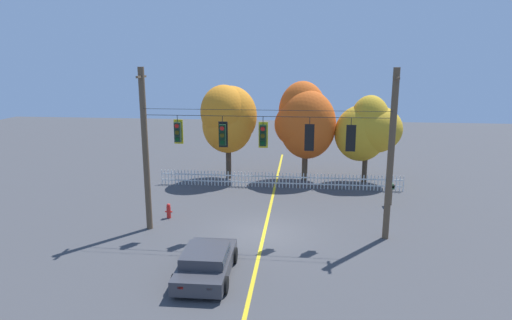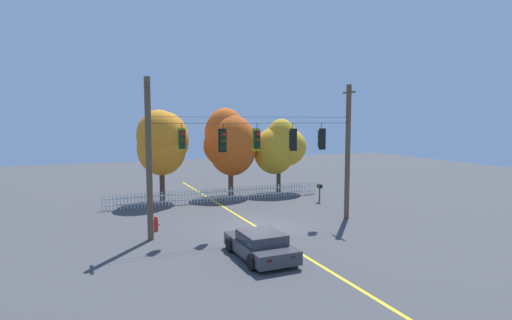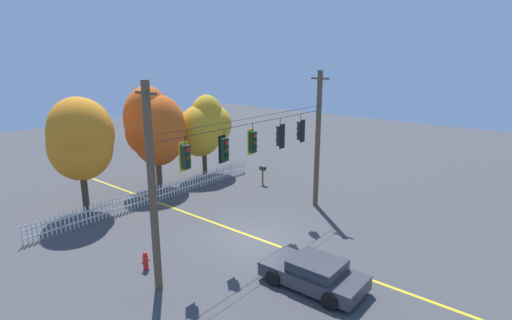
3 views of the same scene
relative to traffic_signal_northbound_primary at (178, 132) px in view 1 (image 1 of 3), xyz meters
name	(u,v)px [view 1 (image 1 of 3)]	position (x,y,z in m)	size (l,w,h in m)	color
ground	(264,233)	(4.10, -0.01, -4.88)	(80.00, 80.00, 0.00)	#424244
lane_centerline_stripe	(264,233)	(4.10, -0.01, -4.88)	(0.16, 36.00, 0.01)	gold
signal_support_span	(265,152)	(4.10, -0.01, -0.87)	(11.73, 1.10, 7.88)	brown
traffic_signal_northbound_primary	(178,132)	(0.00, 0.00, 0.00)	(0.43, 0.38, 1.37)	black
traffic_signal_northbound_secondary	(223,135)	(2.14, 0.00, -0.09)	(0.43, 0.38, 1.50)	black
traffic_signal_eastbound_side	(263,135)	(4.02, 0.00, -0.08)	(0.43, 0.38, 1.48)	black
traffic_signal_westbound_side	(309,137)	(6.14, -0.02, -0.12)	(0.43, 0.38, 1.53)	black
traffic_signal_southbound_primary	(351,138)	(7.99, -0.02, -0.12)	(0.43, 0.38, 1.51)	black
white_picket_fence	(279,180)	(4.38, 7.78, -4.38)	(15.83, 0.06, 1.01)	silver
autumn_maple_near_fence	(228,118)	(0.73, 9.61, -0.60)	(3.76, 3.75, 6.56)	#473828
autumn_maple_mid	(304,121)	(5.94, 10.01, -0.79)	(4.16, 3.52, 6.78)	brown
autumn_oak_far_east	(368,129)	(10.14, 9.68, -1.21)	(4.44, 3.19, 5.93)	#473828
parked_car	(206,262)	(2.25, -4.57, -4.28)	(2.10, 4.00, 1.15)	#38383D
fire_hydrant	(169,211)	(-1.12, 1.52, -4.49)	(0.38, 0.22, 0.80)	red
roadside_mailbox	(392,187)	(10.99, 4.95, -3.83)	(0.25, 0.44, 1.30)	brown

